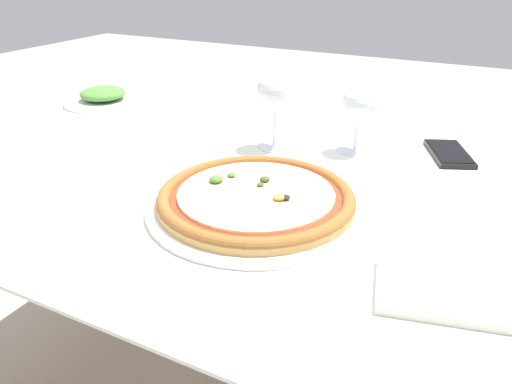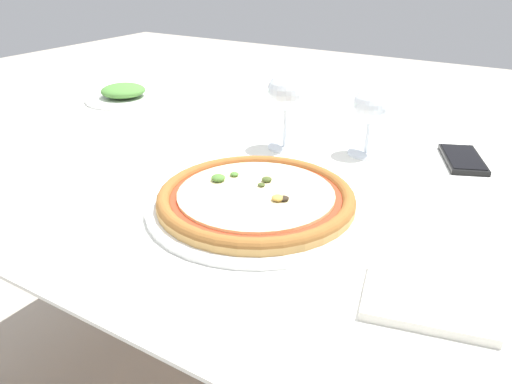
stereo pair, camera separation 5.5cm
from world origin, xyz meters
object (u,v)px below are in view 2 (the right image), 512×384
at_px(wine_glass_far_right, 286,95).
at_px(side_plate, 124,94).
at_px(dining_table, 239,195).
at_px(wine_glass_far_left, 370,109).
at_px(pizza_plate, 256,199).
at_px(cell_phone, 463,159).

relative_size(wine_glass_far_right, side_plate, 0.76).
distance_m(dining_table, wine_glass_far_left, 0.32).
height_order(dining_table, side_plate, side_plate).
relative_size(pizza_plate, cell_phone, 2.22).
relative_size(dining_table, cell_phone, 8.80).
relative_size(wine_glass_far_left, cell_phone, 0.86).
height_order(dining_table, pizza_plate, pizza_plate).
bearing_deg(cell_phone, wine_glass_far_left, -160.63).
height_order(wine_glass_far_left, side_plate, wine_glass_far_left).
height_order(pizza_plate, wine_glass_far_right, wine_glass_far_right).
relative_size(pizza_plate, wine_glass_far_left, 2.58).
relative_size(wine_glass_far_left, wine_glass_far_right, 0.86).
height_order(pizza_plate, cell_phone, pizza_plate).
distance_m(dining_table, wine_glass_far_right, 0.23).
bearing_deg(dining_table, side_plate, 159.08).
relative_size(dining_table, wine_glass_far_left, 10.23).
bearing_deg(wine_glass_far_left, side_plate, 177.08).
bearing_deg(cell_phone, pizza_plate, -122.36).
height_order(pizza_plate, wine_glass_far_left, wine_glass_far_left).
relative_size(dining_table, pizza_plate, 3.96).
relative_size(wine_glass_far_right, cell_phone, 1.00).
xyz_separation_m(dining_table, wine_glass_far_left, (0.21, 0.16, 0.18)).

